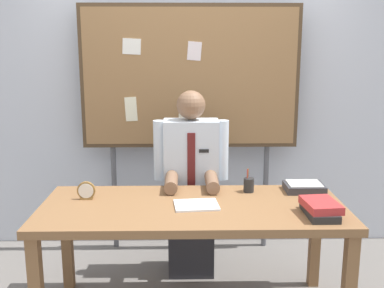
{
  "coord_description": "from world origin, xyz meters",
  "views": [
    {
      "loc": [
        -0.05,
        -2.69,
        1.71
      ],
      "look_at": [
        0.0,
        0.18,
        1.09
      ],
      "focal_mm": 42.7,
      "sensor_mm": 36.0,
      "label": 1
    }
  ],
  "objects_px": {
    "book_stack": "(320,208)",
    "paper_tray": "(304,187)",
    "person": "(191,190)",
    "pen_holder": "(249,185)",
    "desk": "(193,217)",
    "desk_clock": "(86,191)",
    "open_notebook": "(196,205)",
    "bulletin_board": "(190,80)"
  },
  "relations": [
    {
      "from": "book_stack",
      "to": "desk_clock",
      "type": "height_order",
      "value": "desk_clock"
    },
    {
      "from": "open_notebook",
      "to": "desk",
      "type": "bearing_deg",
      "value": 139.53
    },
    {
      "from": "open_notebook",
      "to": "paper_tray",
      "type": "height_order",
      "value": "paper_tray"
    },
    {
      "from": "paper_tray",
      "to": "person",
      "type": "bearing_deg",
      "value": 158.0
    },
    {
      "from": "open_notebook",
      "to": "desk_clock",
      "type": "bearing_deg",
      "value": 168.68
    },
    {
      "from": "pen_holder",
      "to": "paper_tray",
      "type": "bearing_deg",
      "value": 1.6
    },
    {
      "from": "person",
      "to": "pen_holder",
      "type": "height_order",
      "value": "person"
    },
    {
      "from": "bulletin_board",
      "to": "pen_holder",
      "type": "height_order",
      "value": "bulletin_board"
    },
    {
      "from": "desk",
      "to": "book_stack",
      "type": "relative_size",
      "value": 6.38
    },
    {
      "from": "open_notebook",
      "to": "pen_holder",
      "type": "relative_size",
      "value": 1.68
    },
    {
      "from": "desk",
      "to": "person",
      "type": "relative_size",
      "value": 1.35
    },
    {
      "from": "person",
      "to": "bulletin_board",
      "type": "bearing_deg",
      "value": 90.05
    },
    {
      "from": "person",
      "to": "bulletin_board",
      "type": "height_order",
      "value": "bulletin_board"
    },
    {
      "from": "open_notebook",
      "to": "desk_clock",
      "type": "xyz_separation_m",
      "value": [
        -0.71,
        0.14,
        0.05
      ]
    },
    {
      "from": "open_notebook",
      "to": "paper_tray",
      "type": "distance_m",
      "value": 0.79
    },
    {
      "from": "bulletin_board",
      "to": "book_stack",
      "type": "height_order",
      "value": "bulletin_board"
    },
    {
      "from": "paper_tray",
      "to": "book_stack",
      "type": "bearing_deg",
      "value": -93.41
    },
    {
      "from": "desk",
      "to": "bulletin_board",
      "type": "bearing_deg",
      "value": 90.02
    },
    {
      "from": "desk",
      "to": "desk_clock",
      "type": "bearing_deg",
      "value": 169.93
    },
    {
      "from": "open_notebook",
      "to": "desk_clock",
      "type": "relative_size",
      "value": 2.29
    },
    {
      "from": "desk",
      "to": "book_stack",
      "type": "distance_m",
      "value": 0.77
    },
    {
      "from": "book_stack",
      "to": "open_notebook",
      "type": "bearing_deg",
      "value": 166.04
    },
    {
      "from": "bulletin_board",
      "to": "person",
      "type": "bearing_deg",
      "value": -89.95
    },
    {
      "from": "pen_holder",
      "to": "paper_tray",
      "type": "distance_m",
      "value": 0.38
    },
    {
      "from": "person",
      "to": "book_stack",
      "type": "bearing_deg",
      "value": -46.24
    },
    {
      "from": "desk_clock",
      "to": "bulletin_board",
      "type": "bearing_deg",
      "value": 51.98
    },
    {
      "from": "person",
      "to": "desk_clock",
      "type": "relative_size",
      "value": 11.96
    },
    {
      "from": "book_stack",
      "to": "paper_tray",
      "type": "relative_size",
      "value": 1.14
    },
    {
      "from": "person",
      "to": "pen_holder",
      "type": "bearing_deg",
      "value": -39.72
    },
    {
      "from": "person",
      "to": "paper_tray",
      "type": "distance_m",
      "value": 0.83
    },
    {
      "from": "desk",
      "to": "paper_tray",
      "type": "distance_m",
      "value": 0.82
    },
    {
      "from": "bulletin_board",
      "to": "book_stack",
      "type": "distance_m",
      "value": 1.55
    },
    {
      "from": "book_stack",
      "to": "person",
      "type": "bearing_deg",
      "value": 133.76
    },
    {
      "from": "book_stack",
      "to": "desk_clock",
      "type": "bearing_deg",
      "value": 167.35
    },
    {
      "from": "person",
      "to": "desk_clock",
      "type": "xyz_separation_m",
      "value": [
        -0.68,
        -0.45,
        0.14
      ]
    },
    {
      "from": "book_stack",
      "to": "paper_tray",
      "type": "height_order",
      "value": "book_stack"
    },
    {
      "from": "paper_tray",
      "to": "open_notebook",
      "type": "bearing_deg",
      "value": -159.07
    },
    {
      "from": "pen_holder",
      "to": "book_stack",
      "type": "bearing_deg",
      "value": -51.95
    },
    {
      "from": "pen_holder",
      "to": "person",
      "type": "bearing_deg",
      "value": 140.28
    },
    {
      "from": "desk",
      "to": "person",
      "type": "bearing_deg",
      "value": 90.0
    },
    {
      "from": "desk",
      "to": "paper_tray",
      "type": "xyz_separation_m",
      "value": [
        0.77,
        0.26,
        0.11
      ]
    },
    {
      "from": "desk",
      "to": "pen_holder",
      "type": "bearing_deg",
      "value": 33.32
    }
  ]
}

